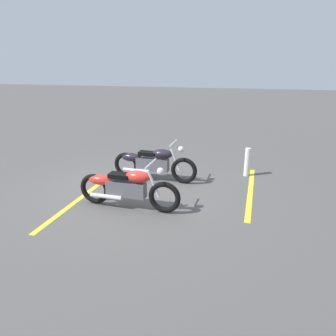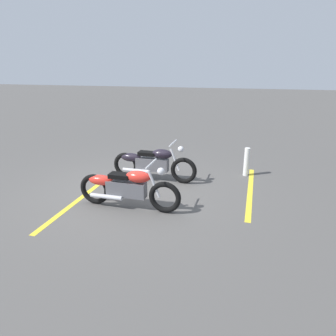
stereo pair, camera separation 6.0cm
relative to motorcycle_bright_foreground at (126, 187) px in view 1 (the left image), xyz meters
name	(u,v)px [view 1 (the left image)]	position (x,y,z in m)	size (l,w,h in m)	color
ground_plane	(126,191)	(-0.32, 0.85, -0.46)	(60.00, 60.00, 0.00)	#514F4C
motorcycle_bright_foreground	(126,187)	(0.00, 0.00, 0.00)	(2.23, 0.62, 1.04)	black
motorcycle_dark_foreground	(152,163)	(0.09, 1.69, 0.00)	(2.23, 0.62, 1.04)	black
bollard_post	(247,162)	(2.46, 2.56, -0.08)	(0.14, 0.14, 0.76)	white
parking_stripe_near	(79,199)	(-1.18, 0.15, -0.46)	(3.20, 0.12, 0.01)	yellow
parking_stripe_mid	(250,191)	(2.56, 1.47, -0.46)	(3.20, 0.12, 0.01)	yellow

